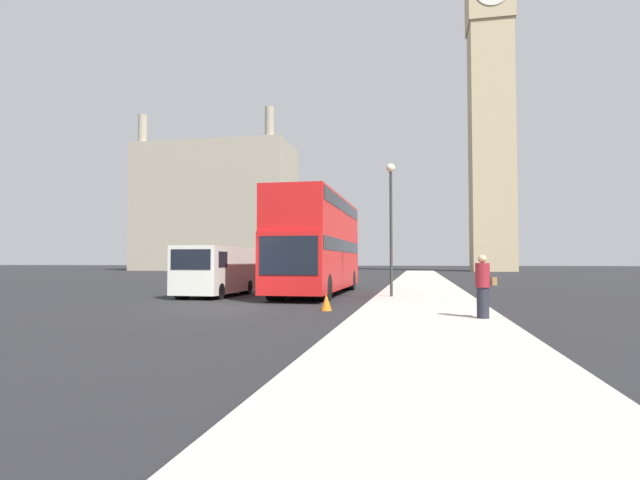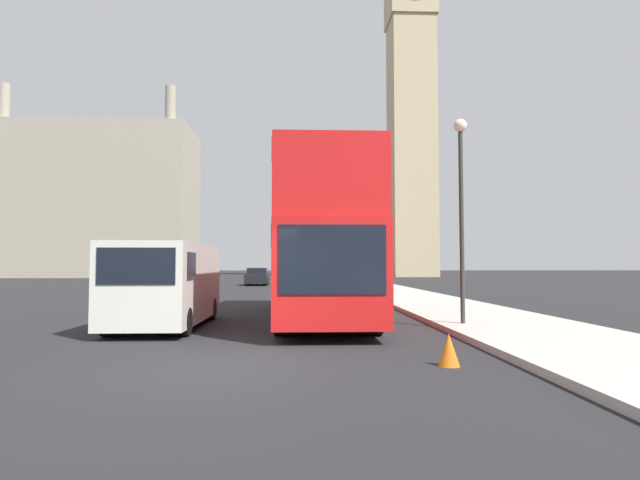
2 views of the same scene
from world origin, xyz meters
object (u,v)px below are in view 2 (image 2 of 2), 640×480
Objects in this scene: red_double_decker_bus at (321,238)px; parked_sedan at (257,277)px; street_lamp at (461,187)px; clock_tower at (411,83)px; white_van at (166,283)px.

red_double_decker_bus is 2.60× the size of parked_sedan.
parked_sedan is at bearing 105.11° from street_lamp.
clock_tower is 64.74m from red_double_decker_bus.
clock_tower is 65.90m from street_lamp.
red_double_decker_bus is 4.75m from street_lamp.
clock_tower is at bearing 74.29° from red_double_decker_bus.
red_double_decker_bus reaches higher than white_van.
white_van is at bearing -153.56° from red_double_decker_bus.
street_lamp reaches higher than red_double_decker_bus.
clock_tower is 10.76× the size of white_van.
red_double_decker_bus is at bearing -105.71° from clock_tower.
street_lamp is at bearing -101.68° from clock_tower.
red_double_decker_bus is 2.10× the size of white_van.
white_van is 8.43m from street_lamp.
white_van is at bearing -109.00° from clock_tower.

